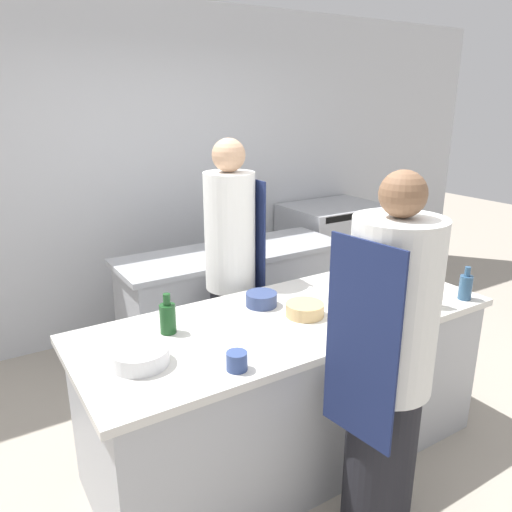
% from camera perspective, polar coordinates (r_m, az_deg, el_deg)
% --- Properties ---
extents(ground_plane, '(16.00, 16.00, 0.00)m').
position_cam_1_polar(ground_plane, '(3.22, 3.56, -21.32)').
color(ground_plane, '#A89E8E').
extents(wall_back, '(8.00, 0.06, 2.80)m').
position_cam_1_polar(wall_back, '(4.45, -12.46, 9.19)').
color(wall_back, silver).
rests_on(wall_back, ground_plane).
extents(prep_counter, '(2.32, 0.90, 0.88)m').
position_cam_1_polar(prep_counter, '(2.96, 3.73, -14.63)').
color(prep_counter, '#A8AAAF').
rests_on(prep_counter, ground_plane).
extents(pass_counter, '(1.82, 0.63, 0.88)m').
position_cam_1_polar(pass_counter, '(4.05, -2.63, -5.33)').
color(pass_counter, '#A8AAAF').
rests_on(pass_counter, ground_plane).
extents(oven_range, '(0.95, 0.72, 1.00)m').
position_cam_1_polar(oven_range, '(5.19, 8.65, 0.37)').
color(oven_range, '#A8AAAF').
rests_on(oven_range, ground_plane).
extents(chef_at_prep_near, '(0.41, 0.39, 1.76)m').
position_cam_1_polar(chef_at_prep_near, '(2.31, 14.69, -12.69)').
color(chef_at_prep_near, black).
rests_on(chef_at_prep_near, ground_plane).
extents(chef_at_stove, '(0.34, 0.33, 1.79)m').
position_cam_1_polar(chef_at_stove, '(3.29, -2.87, -2.16)').
color(chef_at_stove, black).
rests_on(chef_at_stove, ground_plane).
extents(bottle_olive_oil, '(0.08, 0.08, 0.21)m').
position_cam_1_polar(bottle_olive_oil, '(2.57, -10.05, -6.92)').
color(bottle_olive_oil, '#19471E').
rests_on(bottle_olive_oil, prep_counter).
extents(bottle_vinegar, '(0.07, 0.07, 0.30)m').
position_cam_1_polar(bottle_vinegar, '(3.26, 10.29, -0.85)').
color(bottle_vinegar, '#5B2319').
rests_on(bottle_vinegar, prep_counter).
extents(bottle_wine, '(0.08, 0.08, 0.31)m').
position_cam_1_polar(bottle_wine, '(2.99, 18.94, -3.20)').
color(bottle_wine, '#B2A84C').
rests_on(bottle_wine, prep_counter).
extents(bottle_cooking_oil, '(0.08, 0.08, 0.20)m').
position_cam_1_polar(bottle_cooking_oil, '(3.19, 22.83, -3.22)').
color(bottle_cooking_oil, '#2D5175').
rests_on(bottle_cooking_oil, prep_counter).
extents(bowl_mixing_large, '(0.26, 0.26, 0.08)m').
position_cam_1_polar(bowl_mixing_large, '(2.32, -13.15, -11.09)').
color(bowl_mixing_large, white).
rests_on(bowl_mixing_large, prep_counter).
extents(bowl_prep_small, '(0.21, 0.21, 0.07)m').
position_cam_1_polar(bowl_prep_small, '(2.75, 5.60, -6.11)').
color(bowl_prep_small, tan).
rests_on(bowl_prep_small, prep_counter).
extents(bowl_ceramic_blue, '(0.25, 0.25, 0.07)m').
position_cam_1_polar(bowl_ceramic_blue, '(2.96, 10.65, -4.55)').
color(bowl_ceramic_blue, white).
rests_on(bowl_ceramic_blue, prep_counter).
extents(bowl_wooden_salad, '(0.18, 0.18, 0.08)m').
position_cam_1_polar(bowl_wooden_salad, '(2.86, 0.62, -4.96)').
color(bowl_wooden_salad, navy).
rests_on(bowl_wooden_salad, prep_counter).
extents(cup, '(0.09, 0.09, 0.08)m').
position_cam_1_polar(cup, '(2.22, -2.20, -11.90)').
color(cup, '#33477F').
rests_on(cup, prep_counter).
extents(stockpot, '(0.26, 0.26, 0.24)m').
position_cam_1_polar(stockpot, '(3.87, -3.29, 2.37)').
color(stockpot, '#A8AAAF').
rests_on(stockpot, pass_counter).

